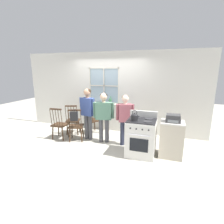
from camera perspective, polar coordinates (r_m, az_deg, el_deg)
ground_plane at (r=5.14m, az=-5.84°, el=-10.69°), size 16.00×16.00×0.00m
wall_back at (r=6.04m, az=-0.59°, el=6.24°), size 6.40×0.16×2.70m
chair_by_window at (r=5.41m, az=-11.65°, el=-4.54°), size 0.53×0.52×1.00m
chair_near_wall at (r=6.01m, az=-12.67°, el=-2.75°), size 0.52×0.51×1.00m
chair_center_cluster at (r=5.95m, az=-6.17°, el=-2.67°), size 0.57×0.57×1.00m
chair_near_stove at (r=5.66m, az=-16.76°, el=-4.02°), size 0.44×0.43×1.00m
person_elderly_left at (r=5.32m, az=-7.94°, el=1.01°), size 0.52×0.26×1.57m
person_teen_center at (r=5.05m, az=-2.71°, el=-0.18°), size 0.62×0.30×1.48m
person_adult_right at (r=4.87m, az=4.24°, el=-1.29°), size 0.51×0.30×1.45m
stove at (r=4.47m, az=9.48°, el=-8.09°), size 0.70×0.68×1.08m
kettle at (r=4.20m, az=7.37°, el=-1.52°), size 0.21×0.17×0.25m
potted_plant at (r=5.98m, az=-0.50°, el=3.51°), size 0.12×0.12×0.30m
handbag at (r=5.08m, az=-12.31°, el=-1.27°), size 0.24×0.23×0.31m
side_counter at (r=4.59m, az=18.80°, el=-8.38°), size 0.55×0.50×0.90m
stereo at (r=4.40m, az=19.33°, el=-1.97°), size 0.34×0.29×0.18m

